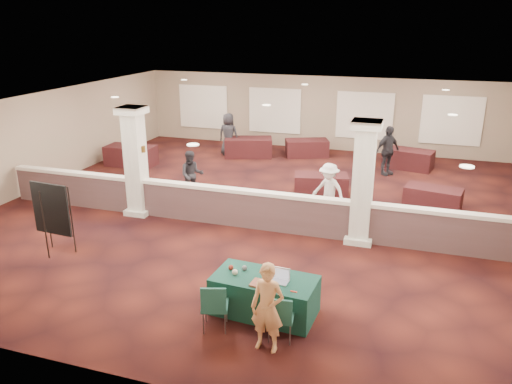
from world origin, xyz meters
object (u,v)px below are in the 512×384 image
(woman, at_px, (267,308))
(conf_chair_side, at_px, (214,304))
(far_table_front_center, at_px, (321,185))
(far_table_back_left, at_px, (248,147))
(near_table, at_px, (264,295))
(attendee_a, at_px, (192,175))
(conf_chair_main, at_px, (280,315))
(far_table_back_center, at_px, (307,148))
(attendee_c, at_px, (387,151))
(attendee_d, at_px, (229,134))
(far_table_front_right, at_px, (433,198))
(far_table_back_right, at_px, (408,159))
(attendee_b, at_px, (328,190))
(easel_board, at_px, (51,210))
(far_table_front_left, at_px, (131,156))

(woman, bearing_deg, conf_chair_side, 172.99)
(conf_chair_side, relative_size, far_table_front_center, 0.56)
(woman, bearing_deg, far_table_back_left, 114.16)
(near_table, height_order, woman, woman)
(attendee_a, bearing_deg, woman, -83.03)
(conf_chair_main, xyz_separation_m, far_table_back_center, (-2.32, 12.77, -0.19))
(far_table_back_center, xyz_separation_m, attendee_a, (-2.39, -6.30, 0.43))
(attendee_c, relative_size, attendee_d, 1.02)
(far_table_front_right, xyz_separation_m, attendee_a, (-7.39, -1.40, 0.45))
(woman, xyz_separation_m, attendee_d, (-5.37, 12.20, 0.08))
(near_table, relative_size, far_table_front_right, 1.21)
(far_table_front_right, bearing_deg, far_table_back_center, 135.60)
(far_table_back_right, height_order, attendee_a, attendee_a)
(far_table_front_center, distance_m, attendee_d, 6.11)
(attendee_b, xyz_separation_m, attendee_d, (-5.26, 5.65, 0.09))
(easel_board, height_order, far_table_back_center, easel_board)
(woman, bearing_deg, attendee_d, 117.75)
(far_table_front_right, height_order, far_table_back_right, far_table_back_right)
(far_table_back_left, distance_m, attendee_d, 1.00)
(conf_chair_main, bearing_deg, attendee_b, 84.81)
(far_table_front_left, height_order, attendee_d, attendee_d)
(attendee_b, bearing_deg, easel_board, -120.90)
(near_table, bearing_deg, attendee_b, 91.05)
(far_table_front_left, distance_m, far_table_back_right, 10.89)
(conf_chair_side, bearing_deg, far_table_front_center, 69.81)
(near_table, height_order, far_table_back_right, near_table)
(conf_chair_main, bearing_deg, far_table_back_right, 73.92)
(far_table_back_center, bearing_deg, conf_chair_side, -85.17)
(conf_chair_main, height_order, far_table_front_right, conf_chair_main)
(far_table_front_right, height_order, attendee_d, attendee_d)
(far_table_front_center, relative_size, attendee_a, 1.10)
(near_table, distance_m, far_table_back_left, 11.93)
(far_table_front_left, relative_size, attendee_a, 1.23)
(far_table_back_left, bearing_deg, far_table_front_center, -45.51)
(far_table_back_right, xyz_separation_m, attendee_a, (-6.53, -5.74, 0.42))
(woman, bearing_deg, attendee_c, 87.85)
(near_table, distance_m, far_table_front_center, 7.28)
(far_table_back_center, height_order, far_table_back_right, far_table_back_right)
(far_table_front_left, height_order, far_table_back_center, far_table_front_left)
(far_table_front_right, relative_size, attendee_b, 1.03)
(far_table_back_left, height_order, attendee_d, attendee_d)
(far_table_front_right, distance_m, far_table_back_center, 7.00)
(near_table, relative_size, attendee_d, 1.11)
(conf_chair_main, height_order, attendee_b, attendee_b)
(far_table_front_left, bearing_deg, attendee_a, -35.30)
(near_table, relative_size, far_table_back_right, 1.09)
(attendee_b, bearing_deg, attendee_a, -160.79)
(far_table_back_center, height_order, attendee_d, attendee_d)
(attendee_b, bearing_deg, far_table_back_right, 92.45)
(attendee_b, bearing_deg, near_table, -71.06)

